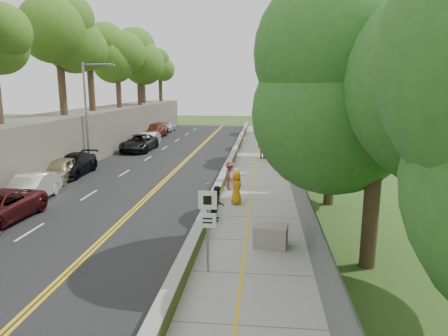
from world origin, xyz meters
TOP-DOWN VIEW (x-y plane):
  - ground at (0.00, 0.00)m, footprint 140.00×140.00m
  - road at (-5.40, 15.00)m, footprint 11.20×66.00m
  - sidewalk at (2.55, 15.00)m, footprint 4.20×66.00m
  - jersey_barrier at (0.25, 15.00)m, footprint 0.42×66.00m
  - rock_embankment at (-13.50, 15.00)m, footprint 5.00×66.00m
  - chainlink_fence at (4.65, 15.00)m, footprint 0.04×66.00m
  - trees_embankment at (-13.00, 15.00)m, footprint 6.40×66.00m
  - trees_fenceside at (7.00, 15.00)m, footprint 7.00×66.00m
  - streetlight at (-10.46, 14.00)m, footprint 2.52×0.22m
  - signpost at (1.05, -3.02)m, footprint 0.62×0.09m
  - construction_barrel at (4.30, 23.71)m, footprint 0.51×0.51m
  - concrete_block at (3.20, -0.51)m, footprint 1.41×1.15m
  - car_1 at (-9.71, 4.38)m, footprint 2.07×4.75m
  - car_3 at (-10.60, 11.07)m, footprint 2.26×5.23m
  - car_4 at (-10.60, 9.25)m, footprint 2.12×4.59m
  - car_5 at (-9.00, 24.61)m, footprint 1.70×4.58m
  - car_6 at (-9.20, 21.99)m, footprint 2.62×5.67m
  - car_7 at (-10.58, 32.29)m, footprint 2.83×5.91m
  - car_8 at (-10.51, 39.20)m, footprint 1.75×4.17m
  - painter_0 at (1.45, 5.09)m, footprint 0.78×0.99m
  - painter_1 at (1.45, 5.75)m, footprint 0.56×0.74m
  - painter_2 at (0.75, 2.43)m, footprint 0.63×0.80m
  - painter_3 at (0.85, 8.04)m, footprint 0.93×1.27m
  - person_far at (2.80, 18.85)m, footprint 1.12×0.67m

SIDE VIEW (x-z plane):
  - ground at x=0.00m, z-range 0.00..0.00m
  - road at x=-5.40m, z-range 0.00..0.04m
  - sidewalk at x=2.55m, z-range 0.00..0.05m
  - jersey_barrier at x=0.25m, z-range 0.00..0.60m
  - construction_barrel at x=4.30m, z-range 0.05..0.88m
  - concrete_block at x=3.20m, z-range 0.05..0.90m
  - car_8 at x=-10.51m, z-range 0.04..1.45m
  - car_5 at x=-9.00m, z-range 0.04..1.54m
  - car_3 at x=-10.60m, z-range 0.04..1.54m
  - car_1 at x=-9.71m, z-range 0.04..1.56m
  - car_4 at x=-10.60m, z-range 0.04..1.56m
  - car_6 at x=-9.20m, z-range 0.04..1.62m
  - painter_2 at x=0.75m, z-range 0.05..1.69m
  - car_7 at x=-10.58m, z-range 0.04..1.70m
  - painter_3 at x=0.85m, z-range 0.05..1.81m
  - painter_0 at x=1.45m, z-range 0.05..1.83m
  - person_far at x=2.80m, z-range 0.05..1.83m
  - painter_1 at x=1.45m, z-range 0.05..1.87m
  - chainlink_fence at x=4.65m, z-range 0.00..2.00m
  - signpost at x=1.05m, z-range 0.41..3.51m
  - rock_embankment at x=-13.50m, z-range 0.00..4.00m
  - streetlight at x=-10.46m, z-range 0.64..8.64m
  - trees_fenceside at x=7.00m, z-range 0.00..14.00m
  - trees_embankment at x=-13.00m, z-range 4.00..17.00m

